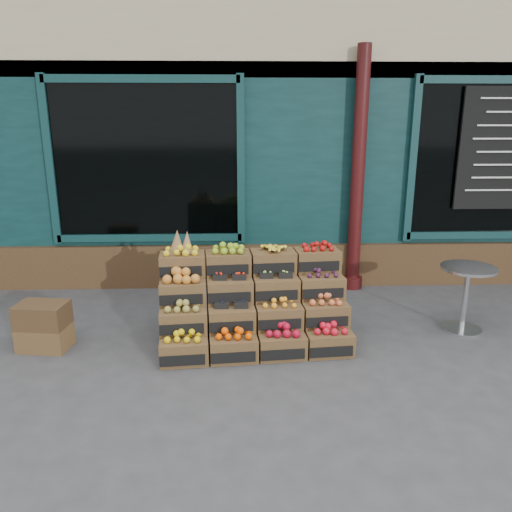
{
  "coord_description": "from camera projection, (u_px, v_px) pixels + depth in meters",
  "views": [
    {
      "loc": [
        -0.39,
        -4.55,
        2.33
      ],
      "look_at": [
        -0.2,
        0.7,
        0.85
      ],
      "focal_mm": 35.0,
      "sensor_mm": 36.0,
      "label": 1
    }
  ],
  "objects": [
    {
      "name": "shopkeeper",
      "position": [
        142.0,
        206.0,
        7.57
      ],
      "size": [
        0.75,
        0.5,
        2.01
      ],
      "primitive_type": "imported",
      "rotation": [
        0.0,
        0.0,
        3.11
      ],
      "color": "#1C6422",
      "rests_on": "ground"
    },
    {
      "name": "shop_facade",
      "position": [
        258.0,
        112.0,
        9.29
      ],
      "size": [
        12.0,
        6.24,
        4.8
      ],
      "color": "#0E2F30",
      "rests_on": "ground"
    },
    {
      "name": "crate_display",
      "position": [
        252.0,
        308.0,
        5.27
      ],
      "size": [
        2.0,
        1.1,
        1.2
      ],
      "rotation": [
        0.0,
        0.0,
        0.09
      ],
      "color": "brown",
      "rests_on": "ground"
    },
    {
      "name": "bistro_table",
      "position": [
        466.0,
        291.0,
        5.5
      ],
      "size": [
        0.59,
        0.59,
        0.75
      ],
      "rotation": [
        0.0,
        0.0,
        -0.14
      ],
      "color": "silver",
      "rests_on": "ground"
    },
    {
      "name": "ground",
      "position": [
        278.0,
        356.0,
        5.02
      ],
      "size": [
        60.0,
        60.0,
        0.0
      ],
      "primitive_type": "plane",
      "color": "#39393B",
      "rests_on": "ground"
    },
    {
      "name": "spare_crates",
      "position": [
        44.0,
        326.0,
        5.12
      ],
      "size": [
        0.53,
        0.4,
        0.49
      ],
      "rotation": [
        0.0,
        0.0,
        -0.13
      ],
      "color": "brown",
      "rests_on": "ground"
    }
  ]
}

